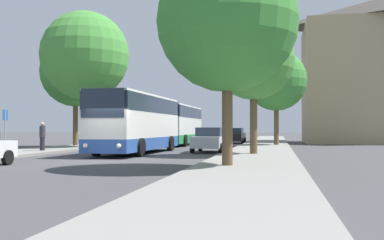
% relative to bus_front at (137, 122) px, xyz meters
% --- Properties ---
extents(ground_plane, '(300.00, 300.00, 0.00)m').
position_rel_bus_front_xyz_m(ground_plane, '(0.31, -6.10, -1.87)').
color(ground_plane, '#424244').
rests_on(ground_plane, ground).
extents(sidewalk_right, '(4.00, 120.00, 0.15)m').
position_rel_bus_front_xyz_m(sidewalk_right, '(7.31, -6.10, -1.80)').
color(sidewalk_right, gray).
rests_on(sidewalk_right, ground_plane).
extents(bus_front, '(2.92, 10.88, 3.52)m').
position_rel_bus_front_xyz_m(bus_front, '(0.00, 0.00, 0.00)').
color(bus_front, '#2D519E').
rests_on(bus_front, ground_plane).
extents(bus_middle, '(2.83, 10.53, 3.51)m').
position_rel_bus_front_xyz_m(bus_middle, '(-0.38, 13.05, -0.01)').
color(bus_middle, '#238942').
rests_on(bus_middle, ground_plane).
extents(parked_car_right_near, '(2.03, 4.24, 1.57)m').
position_rel_bus_front_xyz_m(parked_car_right_near, '(4.15, 2.17, -1.07)').
color(parked_car_right_near, '#B7B7BC').
rests_on(parked_car_right_near, ground_plane).
extents(parked_car_right_far, '(2.08, 4.30, 1.55)m').
position_rel_bus_front_xyz_m(parked_car_right_far, '(4.22, 17.80, -1.07)').
color(parked_car_right_far, black).
rests_on(parked_car_right_far, ground_plane).
extents(bus_stop_sign, '(0.08, 0.45, 2.47)m').
position_rel_bus_front_xyz_m(bus_stop_sign, '(-6.74, -3.26, -0.19)').
color(bus_stop_sign, gray).
rests_on(bus_stop_sign, sidewalk_left).
extents(pedestrian_waiting_near, '(0.36, 0.36, 1.75)m').
position_rel_bus_front_xyz_m(pedestrian_waiting_near, '(-5.94, -0.60, -0.84)').
color(pedestrian_waiting_near, '#23232D').
rests_on(pedestrian_waiting_near, sidewalk_left).
extents(tree_left_near, '(6.48, 6.48, 9.98)m').
position_rel_bus_front_xyz_m(tree_left_near, '(-5.53, 4.70, 5.00)').
color(tree_left_near, brown).
rests_on(tree_left_near, sidewalk_left).
extents(tree_left_far, '(5.64, 5.64, 8.77)m').
position_rel_bus_front_xyz_m(tree_left_far, '(-7.69, 7.71, 4.21)').
color(tree_left_far, brown).
rests_on(tree_left_far, sidewalk_left).
extents(tree_right_near, '(5.10, 5.10, 7.94)m').
position_rel_bus_front_xyz_m(tree_right_near, '(8.29, 12.07, 3.65)').
color(tree_right_near, brown).
rests_on(tree_right_near, sidewalk_right).
extents(tree_right_mid, '(4.46, 4.46, 7.38)m').
position_rel_bus_front_xyz_m(tree_right_mid, '(7.10, -1.53, 3.40)').
color(tree_right_mid, brown).
rests_on(tree_right_mid, sidewalk_right).
extents(tree_right_far, '(5.30, 5.30, 8.02)m').
position_rel_bus_front_xyz_m(tree_right_far, '(6.54, -9.48, 3.64)').
color(tree_right_far, brown).
rests_on(tree_right_far, sidewalk_right).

